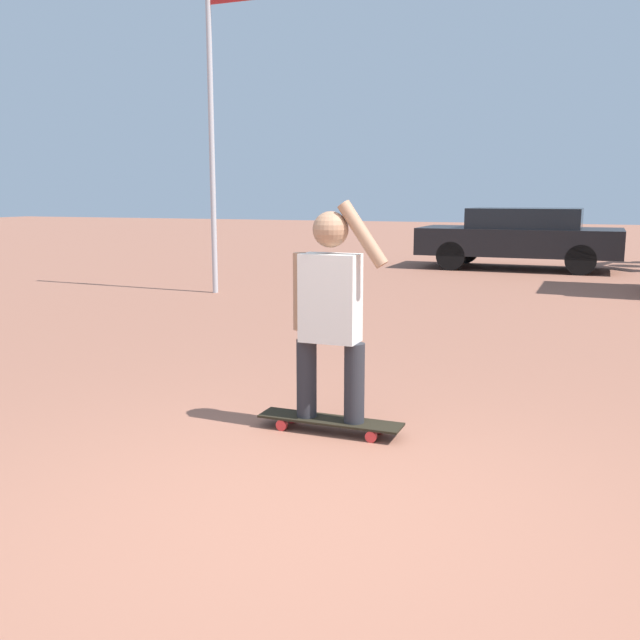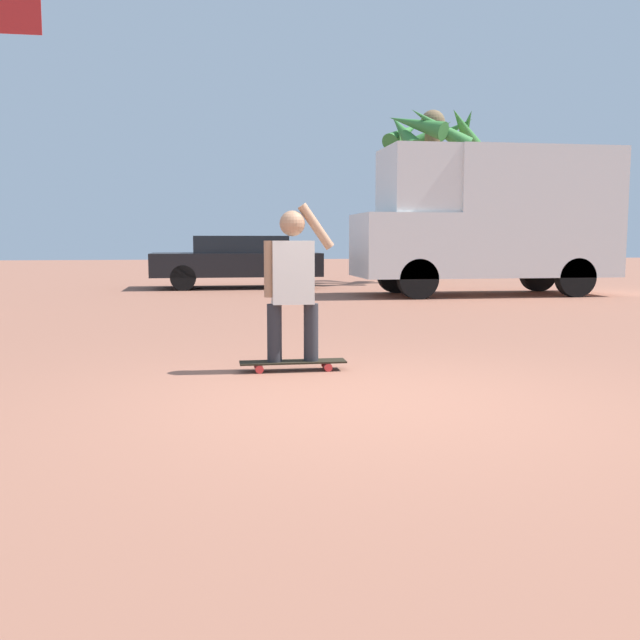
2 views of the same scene
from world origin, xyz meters
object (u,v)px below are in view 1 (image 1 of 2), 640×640
at_px(skateboard, 330,421).
at_px(person_skateboarder, 330,304).
at_px(parked_car_black, 520,236).
at_px(flagpole, 216,95).

relative_size(skateboard, person_skateboarder, 0.68).
xyz_separation_m(parked_car_black, flagpole, (-4.23, -5.94, 2.49)).
xyz_separation_m(person_skateboarder, flagpole, (-4.25, 5.99, 2.31)).
bearing_deg(parked_car_black, flagpole, -125.43).
distance_m(parked_car_black, flagpole, 7.70).
distance_m(skateboard, parked_car_black, 11.95).
relative_size(parked_car_black, flagpole, 0.79).
bearing_deg(flagpole, person_skateboarder, -54.69).
bearing_deg(person_skateboarder, skateboard, 0.00).
xyz_separation_m(skateboard, parked_car_black, (-0.02, 11.94, 0.65)).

